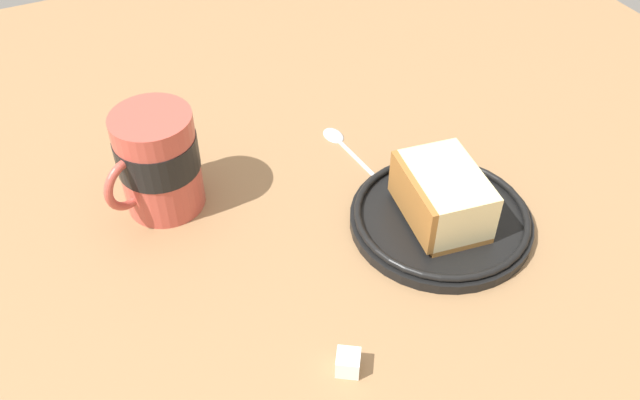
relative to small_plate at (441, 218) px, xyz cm
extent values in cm
cube|color=#936D47|center=(9.85, -5.59, -2.66)|extent=(118.58, 118.58, 3.61)
cylinder|color=black|center=(0.00, 0.00, -0.32)|extent=(17.50, 17.50, 1.06)
torus|color=black|center=(0.00, 0.00, 0.55)|extent=(16.78, 16.78, 0.68)
cube|color=#9E662D|center=(0.00, 0.00, 0.51)|extent=(7.35, 10.05, 0.60)
cube|color=beige|center=(0.00, 0.00, 3.20)|extent=(7.35, 10.05, 4.78)
cube|color=#9E662D|center=(3.34, -0.46, 3.20)|extent=(1.86, 9.30, 4.78)
cylinder|color=#BF4C3F|center=(22.93, -14.49, 4.42)|extent=(7.65, 7.65, 10.55)
cylinder|color=black|center=(22.93, -14.49, 5.53)|extent=(7.80, 7.80, 3.54)
cylinder|color=black|center=(22.93, -14.49, 7.71)|extent=(6.73, 6.73, 0.40)
torus|color=#BF4C3F|center=(26.29, -12.66, 4.42)|extent=(5.19, 3.33, 5.46)
ellipsoid|color=silver|center=(3.04, -17.05, -0.45)|extent=(2.28, 3.18, 0.80)
cylinder|color=silver|center=(2.39, -10.44, -0.60)|extent=(1.49, 10.30, 0.50)
cube|color=white|center=(15.51, 10.58, 0.08)|extent=(2.58, 2.58, 1.87)
camera|label=1|loc=(30.40, 36.59, 45.26)|focal=37.80mm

